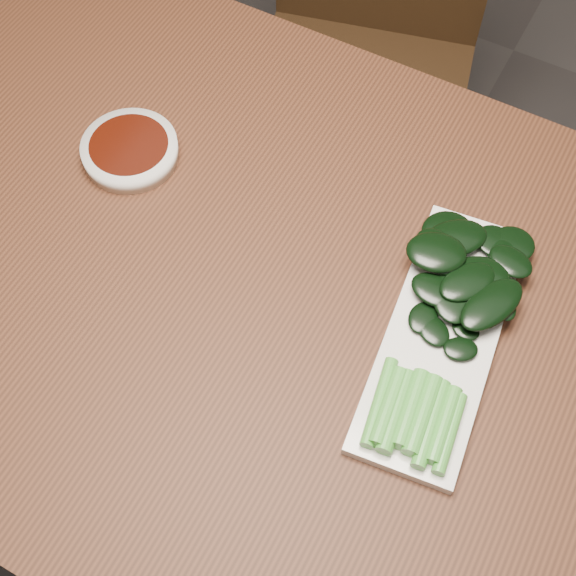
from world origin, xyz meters
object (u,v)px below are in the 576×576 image
(chair_far, at_px, (366,48))
(sauce_bowl, at_px, (130,150))
(table, at_px, (269,314))
(serving_plate, at_px, (441,337))
(gai_lan, at_px, (451,308))

(chair_far, bearing_deg, sauce_bowl, -112.16)
(table, height_order, sauce_bowl, sauce_bowl)
(table, relative_size, sauce_bowl, 11.39)
(table, bearing_deg, serving_plate, 8.57)
(serving_plate, relative_size, gai_lan, 1.01)
(table, distance_m, sauce_bowl, 0.27)
(chair_far, height_order, sauce_bowl, chair_far)
(chair_far, bearing_deg, gai_lan, -72.93)
(chair_far, relative_size, serving_plate, 2.59)
(serving_plate, height_order, gai_lan, gai_lan)
(table, xyz_separation_m, sauce_bowl, (-0.25, 0.08, 0.08))
(chair_far, distance_m, gai_lan, 0.77)
(gai_lan, bearing_deg, serving_plate, -82.08)
(sauce_bowl, bearing_deg, table, -18.65)
(table, bearing_deg, sauce_bowl, 161.35)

